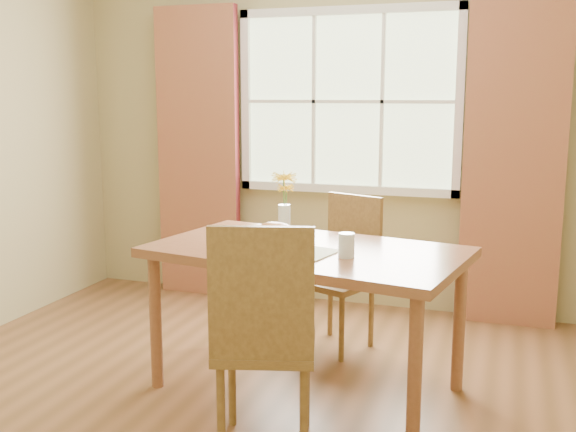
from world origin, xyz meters
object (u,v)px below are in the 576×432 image
at_px(water_glass, 346,246).
at_px(croissant_sandwich, 275,235).
at_px(chair_far, 344,265).
at_px(flower_vase, 284,198).
at_px(dining_table, 307,263).
at_px(chair_near, 264,330).

bearing_deg(water_glass, croissant_sandwich, 178.93).
distance_m(chair_far, water_glass, 0.92).
relative_size(chair_far, flower_vase, 2.64).
bearing_deg(water_glass, chair_far, 104.28).
distance_m(chair_far, croissant_sandwich, 0.91).
distance_m(dining_table, croissant_sandwich, 0.25).
xyz_separation_m(dining_table, water_glass, (0.24, -0.14, 0.14)).
height_order(chair_near, flower_vase, flower_vase).
relative_size(chair_near, chair_far, 1.10).
xyz_separation_m(chair_far, croissant_sandwich, (-0.16, -0.83, 0.34)).
bearing_deg(chair_near, croissant_sandwich, 89.17).
distance_m(chair_near, water_glass, 0.66).
height_order(dining_table, croissant_sandwich, croissant_sandwich).
bearing_deg(chair_far, flower_vase, -97.24).
bearing_deg(dining_table, chair_far, 97.81).
relative_size(dining_table, water_glass, 14.37).
relative_size(chair_near, water_glass, 8.68).
distance_m(water_glass, flower_vase, 0.62).
xyz_separation_m(chair_near, croissant_sandwich, (-0.15, 0.57, 0.29)).
bearing_deg(flower_vase, croissant_sandwich, -77.97).
bearing_deg(flower_vase, water_glass, -41.36).
xyz_separation_m(dining_table, croissant_sandwich, (-0.13, -0.13, 0.16)).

